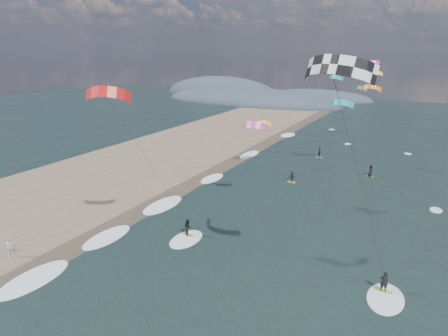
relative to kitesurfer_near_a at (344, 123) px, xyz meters
The scene contains 10 objects.
ground 18.09m from the kitesurfer_near_a, 155.33° to the right, with size 260.00×260.00×0.00m, color black.
sand_strip 37.76m from the kitesurfer_near_a, behind, with size 26.00×240.00×0.00m, color brown.
wet_sand_strip 27.06m from the kitesurfer_near_a, 167.66° to the left, with size 3.00×240.00×0.00m, color #382D23.
coastal_hills 117.77m from the kitesurfer_near_a, 118.44° to the left, with size 80.00×41.00×15.00m.
kitesurfer_near_a is the anchor object (origin of this frame).
kitesurfer_near_b 17.69m from the kitesurfer_near_a, behind, with size 7.07×8.90×15.40m.
far_kitesurfers 34.63m from the kitesurfer_near_a, 103.94° to the left, with size 10.23×14.88×1.84m.
bg_kite_field 54.44m from the kitesurfer_near_a, 101.49° to the left, with size 14.33×69.96×8.81m.
shoreline_surf 27.37m from the kitesurfer_near_a, 155.77° to the left, with size 2.40×79.40×0.11m.
beach_walker 29.99m from the kitesurfer_near_a, 167.81° to the right, with size 1.06×0.44×1.81m, color white.
Camera 1 is at (15.20, -17.25, 17.72)m, focal length 30.00 mm.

